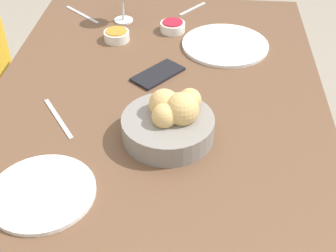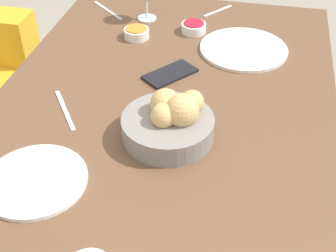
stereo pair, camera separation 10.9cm
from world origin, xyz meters
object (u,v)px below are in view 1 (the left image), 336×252
fork_silver (58,118)px  cell_phone (158,74)px  bread_basket (170,121)px  spoon_coffee (193,9)px  plate_near_right (225,45)px  jam_bowl_berry (173,26)px  plate_far_center (42,192)px  knife_silver (82,15)px  jam_bowl_honey (117,35)px

fork_silver → cell_phone: size_ratio=0.94×
bread_basket → spoon_coffee: 0.70m
plate_near_right → cell_phone: plate_near_right is taller
cell_phone → plate_near_right: bearing=-46.4°
plate_near_right → bread_basket: bearing=162.8°
jam_bowl_berry → spoon_coffee: (0.17, -0.06, -0.01)m
plate_far_center → fork_silver: plate_far_center is taller
plate_far_center → spoon_coffee: size_ratio=1.95×
fork_silver → spoon_coffee: 0.72m
jam_bowl_berry → knife_silver: 0.33m
bread_basket → plate_far_center: bread_basket is taller
fork_silver → knife_silver: 0.58m
cell_phone → plate_far_center: bearing=157.7°
spoon_coffee → fork_silver: bearing=154.9°
knife_silver → plate_near_right: bearing=-110.2°
bread_basket → knife_silver: size_ratio=1.52×
jam_bowl_berry → fork_silver: jam_bowl_berry is taller
bread_basket → cell_phone: bread_basket is taller
knife_silver → cell_phone: cell_phone is taller
jam_bowl_honey → cell_phone: bearing=-142.5°
plate_far_center → jam_bowl_honey: jam_bowl_honey is taller
jam_bowl_honey → cell_phone: size_ratio=0.49×
plate_near_right → plate_far_center: (-0.65, 0.38, 0.00)m
fork_silver → knife_silver: (0.58, 0.07, 0.00)m
jam_bowl_honey → spoon_coffee: jam_bowl_honey is taller
jam_bowl_honey → cell_phone: 0.24m
plate_near_right → knife_silver: 0.52m
plate_near_right → jam_bowl_berry: size_ratio=3.33×
plate_far_center → cell_phone: size_ratio=1.36×
bread_basket → jam_bowl_berry: bearing=3.6°
plate_far_center → cell_phone: plate_far_center is taller
jam_bowl_honey → fork_silver: bearing=169.2°
plate_near_right → knife_silver: plate_near_right is taller
bread_basket → jam_bowl_honey: 0.50m
jam_bowl_honey → fork_silver: 0.42m
plate_far_center → jam_bowl_honey: bearing=-3.8°
bread_basket → knife_silver: (0.62, 0.35, -0.04)m
plate_near_right → fork_silver: size_ratio=1.73×
bread_basket → fork_silver: (0.04, 0.28, -0.04)m
bread_basket → plate_near_right: bread_basket is taller
fork_silver → jam_bowl_honey: bearing=-10.8°
plate_near_right → spoon_coffee: plate_near_right is taller
spoon_coffee → cell_phone: 0.45m
bread_basket → spoon_coffee: size_ratio=1.91×
jam_bowl_honey → cell_phone: (-0.19, -0.15, -0.01)m
plate_near_right → jam_bowl_berry: 0.19m
plate_far_center → knife_silver: size_ratio=1.55×
plate_near_right → plate_far_center: size_ratio=1.20×
jam_bowl_honey → knife_silver: size_ratio=0.56×
plate_near_right → knife_silver: (0.18, 0.49, -0.00)m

